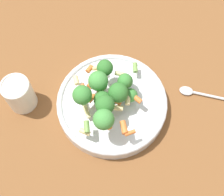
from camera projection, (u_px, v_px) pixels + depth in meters
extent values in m
plane|color=brown|center=(112.00, 107.00, 0.80)|extent=(3.00, 3.00, 0.00)
cylinder|color=silver|center=(112.00, 104.00, 0.79)|extent=(0.27, 0.27, 0.03)
torus|color=silver|center=(112.00, 102.00, 0.77)|extent=(0.27, 0.27, 0.01)
cylinder|color=#8CB766|center=(125.00, 86.00, 0.77)|extent=(0.01, 0.01, 0.01)
sphere|color=#33722D|center=(125.00, 81.00, 0.75)|extent=(0.04, 0.04, 0.04)
cylinder|color=#8CB766|center=(103.00, 105.00, 0.74)|extent=(0.01, 0.01, 0.02)
sphere|color=#33722D|center=(102.00, 100.00, 0.71)|extent=(0.04, 0.04, 0.04)
cylinder|color=#8CB766|center=(83.00, 101.00, 0.72)|extent=(0.02, 0.02, 0.02)
sphere|color=#3D8438|center=(82.00, 95.00, 0.69)|extent=(0.04, 0.04, 0.04)
cylinder|color=#8CB766|center=(101.00, 117.00, 0.71)|extent=(0.01, 0.01, 0.01)
sphere|color=#33722D|center=(101.00, 114.00, 0.70)|extent=(0.03, 0.03, 0.03)
cylinder|color=#8CB766|center=(130.00, 99.00, 0.76)|extent=(0.01, 0.01, 0.01)
sphere|color=#3D8438|center=(131.00, 95.00, 0.74)|extent=(0.03, 0.03, 0.03)
cylinder|color=#8CB766|center=(125.00, 85.00, 0.74)|extent=(0.01, 0.01, 0.01)
sphere|color=#3D8438|center=(125.00, 81.00, 0.72)|extent=(0.03, 0.03, 0.03)
cylinder|color=#8CB766|center=(106.00, 110.00, 0.71)|extent=(0.02, 0.02, 0.02)
sphere|color=#33722D|center=(106.00, 105.00, 0.68)|extent=(0.04, 0.04, 0.04)
cylinder|color=#8CB766|center=(104.00, 124.00, 0.69)|extent=(0.02, 0.02, 0.02)
sphere|color=#479342|center=(104.00, 119.00, 0.66)|extent=(0.05, 0.05, 0.05)
cylinder|color=#8CB766|center=(119.00, 97.00, 0.74)|extent=(0.02, 0.02, 0.02)
sphere|color=#33722D|center=(119.00, 91.00, 0.71)|extent=(0.05, 0.05, 0.05)
cylinder|color=#8CB766|center=(99.00, 87.00, 0.75)|extent=(0.02, 0.02, 0.02)
sphere|color=#479342|center=(98.00, 81.00, 0.72)|extent=(0.05, 0.05, 0.05)
cylinder|color=#8CB766|center=(105.00, 73.00, 0.76)|extent=(0.01, 0.01, 0.02)
sphere|color=#33722D|center=(105.00, 68.00, 0.74)|extent=(0.04, 0.04, 0.04)
cylinder|color=orange|center=(130.00, 133.00, 0.69)|extent=(0.02, 0.02, 0.01)
cylinder|color=beige|center=(97.00, 68.00, 0.77)|extent=(0.02, 0.03, 0.01)
cylinder|color=orange|center=(84.00, 88.00, 0.76)|extent=(0.02, 0.02, 0.01)
cylinder|color=#729E4C|center=(102.00, 89.00, 0.73)|extent=(0.02, 0.02, 0.01)
cylinder|color=orange|center=(116.00, 101.00, 0.73)|extent=(0.01, 0.03, 0.01)
cylinder|color=beige|center=(84.00, 105.00, 0.75)|extent=(0.03, 0.03, 0.01)
cylinder|color=orange|center=(93.00, 83.00, 0.75)|extent=(0.03, 0.02, 0.01)
cylinder|color=#729E4C|center=(135.00, 68.00, 0.78)|extent=(0.03, 0.02, 0.01)
cylinder|color=orange|center=(90.00, 69.00, 0.77)|extent=(0.02, 0.02, 0.01)
cylinder|color=#729E4C|center=(87.00, 127.00, 0.70)|extent=(0.03, 0.02, 0.01)
cylinder|color=beige|center=(119.00, 108.00, 0.73)|extent=(0.02, 0.02, 0.01)
cylinder|color=beige|center=(118.00, 73.00, 0.75)|extent=(0.01, 0.02, 0.01)
cylinder|color=orange|center=(111.00, 107.00, 0.74)|extent=(0.02, 0.03, 0.01)
cylinder|color=beige|center=(85.00, 132.00, 0.70)|extent=(0.01, 0.03, 0.01)
cylinder|color=orange|center=(92.00, 98.00, 0.74)|extent=(0.02, 0.02, 0.01)
cylinder|color=orange|center=(136.00, 98.00, 0.73)|extent=(0.02, 0.03, 0.01)
cylinder|color=orange|center=(108.00, 124.00, 0.70)|extent=(0.03, 0.03, 0.01)
cylinder|color=beige|center=(87.00, 113.00, 0.74)|extent=(0.03, 0.03, 0.01)
cylinder|color=orange|center=(124.00, 127.00, 0.69)|extent=(0.03, 0.03, 0.01)
cylinder|color=beige|center=(127.00, 101.00, 0.72)|extent=(0.03, 0.02, 0.01)
cylinder|color=beige|center=(76.00, 80.00, 0.77)|extent=(0.03, 0.02, 0.01)
cylinder|color=beige|center=(97.00, 76.00, 0.75)|extent=(0.03, 0.02, 0.01)
cylinder|color=silver|center=(19.00, 94.00, 0.77)|extent=(0.07, 0.07, 0.09)
torus|color=silver|center=(14.00, 86.00, 0.73)|extent=(0.07, 0.07, 0.01)
cylinder|color=silver|center=(219.00, 98.00, 0.81)|extent=(0.02, 0.13, 0.01)
ellipsoid|color=silver|center=(186.00, 91.00, 0.81)|extent=(0.03, 0.04, 0.01)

